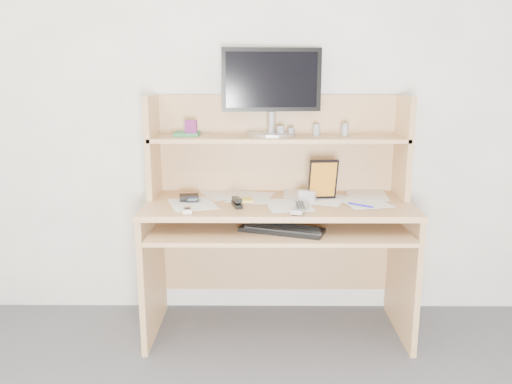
{
  "coord_description": "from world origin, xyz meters",
  "views": [
    {
      "loc": [
        -0.1,
        -1.09,
        1.38
      ],
      "look_at": [
        -0.12,
        1.43,
        0.81
      ],
      "focal_mm": 35.0,
      "sensor_mm": 36.0,
      "label": 1
    }
  ],
  "objects_px": {
    "keyboard": "(282,229)",
    "monitor": "(272,89)",
    "desk": "(278,208)",
    "tv_remote": "(300,208)",
    "game_case": "(323,179)"
  },
  "relations": [
    {
      "from": "desk",
      "to": "tv_remote",
      "type": "relative_size",
      "value": 6.88
    },
    {
      "from": "desk",
      "to": "monitor",
      "type": "xyz_separation_m",
      "value": [
        -0.03,
        0.13,
        0.64
      ]
    },
    {
      "from": "keyboard",
      "to": "game_case",
      "type": "distance_m",
      "value": 0.39
    },
    {
      "from": "monitor",
      "to": "game_case",
      "type": "bearing_deg",
      "value": -39.55
    },
    {
      "from": "keyboard",
      "to": "game_case",
      "type": "relative_size",
      "value": 2.01
    },
    {
      "from": "desk",
      "to": "tv_remote",
      "type": "xyz_separation_m",
      "value": [
        0.1,
        -0.27,
        0.07
      ]
    },
    {
      "from": "keyboard",
      "to": "tv_remote",
      "type": "bearing_deg",
      "value": 36.24
    },
    {
      "from": "keyboard",
      "to": "game_case",
      "type": "xyz_separation_m",
      "value": [
        0.23,
        0.25,
        0.2
      ]
    },
    {
      "from": "tv_remote",
      "to": "game_case",
      "type": "relative_size",
      "value": 0.94
    },
    {
      "from": "tv_remote",
      "to": "monitor",
      "type": "distance_m",
      "value": 0.71
    },
    {
      "from": "desk",
      "to": "keyboard",
      "type": "relative_size",
      "value": 3.21
    },
    {
      "from": "keyboard",
      "to": "tv_remote",
      "type": "relative_size",
      "value": 2.14
    },
    {
      "from": "keyboard",
      "to": "monitor",
      "type": "relative_size",
      "value": 0.8
    },
    {
      "from": "desk",
      "to": "keyboard",
      "type": "distance_m",
      "value": 0.3
    },
    {
      "from": "keyboard",
      "to": "tv_remote",
      "type": "xyz_separation_m",
      "value": [
        0.09,
        0.03,
        0.1
      ]
    }
  ]
}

